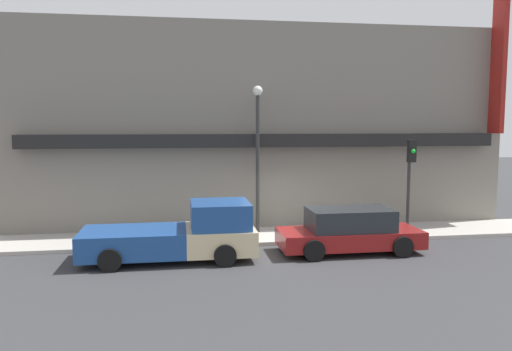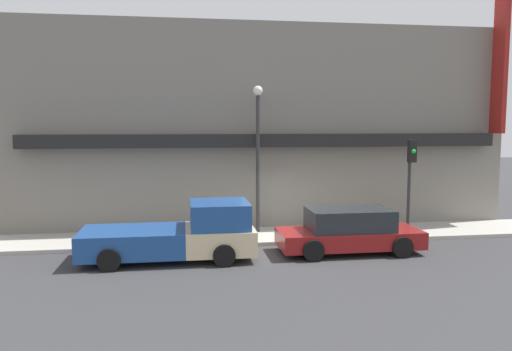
{
  "view_description": "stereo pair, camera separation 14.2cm",
  "coord_description": "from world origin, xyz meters",
  "px_view_note": "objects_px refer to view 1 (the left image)",
  "views": [
    {
      "loc": [
        -3.39,
        -16.48,
        4.18
      ],
      "look_at": [
        -0.66,
        1.02,
        2.33
      ],
      "focal_mm": 35.0,
      "sensor_mm": 36.0,
      "label": 1
    },
    {
      "loc": [
        -3.25,
        -16.5,
        4.18
      ],
      "look_at": [
        -0.66,
        1.02,
        2.33
      ],
      "focal_mm": 35.0,
      "sensor_mm": 36.0,
      "label": 2
    }
  ],
  "objects_px": {
    "traffic_light": "(410,170)",
    "fire_hydrant": "(240,230)",
    "pickup_truck": "(181,235)",
    "parked_car": "(349,231)",
    "street_lamp": "(258,141)"
  },
  "relations": [
    {
      "from": "pickup_truck",
      "to": "traffic_light",
      "type": "height_order",
      "value": "traffic_light"
    },
    {
      "from": "pickup_truck",
      "to": "street_lamp",
      "type": "xyz_separation_m",
      "value": [
        2.86,
        2.93,
        2.76
      ]
    },
    {
      "from": "pickup_truck",
      "to": "traffic_light",
      "type": "distance_m",
      "value": 8.5
    },
    {
      "from": "fire_hydrant",
      "to": "traffic_light",
      "type": "relative_size",
      "value": 0.18
    },
    {
      "from": "parked_car",
      "to": "traffic_light",
      "type": "height_order",
      "value": "traffic_light"
    },
    {
      "from": "pickup_truck",
      "to": "street_lamp",
      "type": "relative_size",
      "value": 0.97
    },
    {
      "from": "parked_car",
      "to": "street_lamp",
      "type": "relative_size",
      "value": 0.85
    },
    {
      "from": "traffic_light",
      "to": "fire_hydrant",
      "type": "bearing_deg",
      "value": 176.15
    },
    {
      "from": "fire_hydrant",
      "to": "street_lamp",
      "type": "height_order",
      "value": "street_lamp"
    },
    {
      "from": "pickup_truck",
      "to": "fire_hydrant",
      "type": "xyz_separation_m",
      "value": [
        2.07,
        1.91,
        -0.32
      ]
    },
    {
      "from": "parked_car",
      "to": "traffic_light",
      "type": "xyz_separation_m",
      "value": [
        2.77,
        1.5,
        1.83
      ]
    },
    {
      "from": "fire_hydrant",
      "to": "pickup_truck",
      "type": "bearing_deg",
      "value": -137.37
    },
    {
      "from": "street_lamp",
      "to": "traffic_light",
      "type": "bearing_deg",
      "value": -15.12
    },
    {
      "from": "parked_car",
      "to": "fire_hydrant",
      "type": "height_order",
      "value": "parked_car"
    },
    {
      "from": "pickup_truck",
      "to": "parked_car",
      "type": "bearing_deg",
      "value": 0.37
    }
  ]
}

